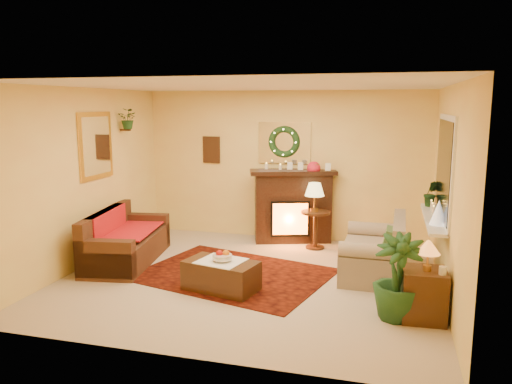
% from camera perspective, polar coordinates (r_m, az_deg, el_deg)
% --- Properties ---
extents(floor, '(5.00, 5.00, 0.00)m').
position_cam_1_polar(floor, '(6.96, -0.77, -9.86)').
color(floor, beige).
rests_on(floor, ground).
extents(ceiling, '(5.00, 5.00, 0.00)m').
position_cam_1_polar(ceiling, '(6.55, -0.82, 12.07)').
color(ceiling, white).
rests_on(ceiling, ground).
extents(wall_back, '(5.00, 5.00, 0.00)m').
position_cam_1_polar(wall_back, '(8.79, 3.25, 3.03)').
color(wall_back, '#EFD88C').
rests_on(wall_back, ground).
extents(wall_front, '(5.00, 5.00, 0.00)m').
position_cam_1_polar(wall_front, '(4.55, -8.64, -3.61)').
color(wall_front, '#EFD88C').
rests_on(wall_front, ground).
extents(wall_left, '(4.50, 4.50, 0.00)m').
position_cam_1_polar(wall_left, '(7.69, -19.00, 1.51)').
color(wall_left, '#EFD88C').
rests_on(wall_left, ground).
extents(wall_right, '(4.50, 4.50, 0.00)m').
position_cam_1_polar(wall_right, '(6.42, 21.21, -0.22)').
color(wall_right, '#EFD88C').
rests_on(wall_right, ground).
extents(area_rug, '(2.91, 2.45, 0.01)m').
position_cam_1_polar(area_rug, '(7.12, -2.60, -9.35)').
color(area_rug, maroon).
rests_on(area_rug, floor).
extents(sofa, '(1.08, 1.93, 0.79)m').
position_cam_1_polar(sofa, '(7.80, -14.55, -4.68)').
color(sofa, '#4E361B').
rests_on(sofa, floor).
extents(red_throw, '(0.74, 1.20, 0.02)m').
position_cam_1_polar(red_throw, '(7.91, -14.29, -4.28)').
color(red_throw, red).
rests_on(red_throw, sofa).
extents(fireplace, '(1.36, 0.79, 1.19)m').
position_cam_1_polar(fireplace, '(8.67, 4.22, -2.10)').
color(fireplace, '#322419').
rests_on(fireplace, floor).
extents(poinsettia, '(0.23, 0.23, 0.23)m').
position_cam_1_polar(poinsettia, '(8.48, 6.61, 2.73)').
color(poinsettia, red).
rests_on(poinsettia, fireplace).
extents(mantel_candle_a, '(0.06, 0.06, 0.19)m').
position_cam_1_polar(mantel_candle_a, '(8.63, 1.21, 2.65)').
color(mantel_candle_a, white).
rests_on(mantel_candle_a, fireplace).
extents(mantel_candle_b, '(0.06, 0.06, 0.17)m').
position_cam_1_polar(mantel_candle_b, '(8.56, 2.80, 2.58)').
color(mantel_candle_b, white).
rests_on(mantel_candle_b, fireplace).
extents(mantel_mirror, '(0.92, 0.02, 0.72)m').
position_cam_1_polar(mantel_mirror, '(8.73, 3.25, 5.62)').
color(mantel_mirror, white).
rests_on(mantel_mirror, wall_back).
extents(wreath, '(0.55, 0.11, 0.55)m').
position_cam_1_polar(wreath, '(8.69, 3.20, 5.74)').
color(wreath, '#194719').
rests_on(wreath, wall_back).
extents(wall_art, '(0.32, 0.03, 0.48)m').
position_cam_1_polar(wall_art, '(9.12, -5.11, 4.84)').
color(wall_art, '#381E11').
rests_on(wall_art, wall_back).
extents(gold_mirror, '(0.03, 0.84, 1.00)m').
position_cam_1_polar(gold_mirror, '(7.88, -17.84, 5.06)').
color(gold_mirror, gold).
rests_on(gold_mirror, wall_left).
extents(hanging_plant, '(0.33, 0.28, 0.36)m').
position_cam_1_polar(hanging_plant, '(8.44, -14.34, 7.02)').
color(hanging_plant, '#194719').
rests_on(hanging_plant, wall_left).
extents(loveseat, '(0.85, 1.44, 0.82)m').
position_cam_1_polar(loveseat, '(7.18, 13.29, -5.97)').
color(loveseat, gray).
rests_on(loveseat, floor).
extents(window_frame, '(0.03, 1.86, 1.36)m').
position_cam_1_polar(window_frame, '(6.92, 20.76, 2.60)').
color(window_frame, white).
rests_on(window_frame, wall_right).
extents(window_glass, '(0.02, 1.70, 1.22)m').
position_cam_1_polar(window_glass, '(6.92, 20.64, 2.61)').
color(window_glass, black).
rests_on(window_glass, wall_right).
extents(window_sill, '(0.22, 1.86, 0.04)m').
position_cam_1_polar(window_sill, '(7.02, 19.57, -2.86)').
color(window_sill, white).
rests_on(window_sill, wall_right).
extents(mini_tree, '(0.22, 0.22, 0.32)m').
position_cam_1_polar(mini_tree, '(6.56, 20.14, -2.26)').
color(mini_tree, white).
rests_on(mini_tree, window_sill).
extents(sill_plant, '(0.28, 0.22, 0.51)m').
position_cam_1_polar(sill_plant, '(7.69, 19.41, -0.14)').
color(sill_plant, black).
rests_on(sill_plant, window_sill).
extents(side_table_round, '(0.57, 0.57, 0.63)m').
position_cam_1_polar(side_table_round, '(8.33, 6.79, -4.24)').
color(side_table_round, '#4F281D').
rests_on(side_table_round, floor).
extents(lamp_cream, '(0.32, 0.32, 0.49)m').
position_cam_1_polar(lamp_cream, '(8.19, 6.70, -0.51)').
color(lamp_cream, '#EBD67E').
rests_on(lamp_cream, side_table_round).
extents(end_table_square, '(0.49, 0.49, 0.57)m').
position_cam_1_polar(end_table_square, '(5.93, 18.60, -11.20)').
color(end_table_square, '#492313').
rests_on(end_table_square, floor).
extents(lamp_tiffany, '(0.26, 0.26, 0.38)m').
position_cam_1_polar(lamp_tiffany, '(5.77, 19.05, -6.85)').
color(lamp_tiffany, orange).
rests_on(lamp_tiffany, end_table_square).
extents(coffee_table, '(1.01, 0.70, 0.39)m').
position_cam_1_polar(coffee_table, '(6.49, -4.00, -9.40)').
color(coffee_table, black).
rests_on(coffee_table, floor).
extents(fruit_bowl, '(0.25, 0.25, 0.06)m').
position_cam_1_polar(fruit_bowl, '(6.40, -3.87, -7.41)').
color(fruit_bowl, silver).
rests_on(fruit_bowl, coffee_table).
extents(floor_palm, '(1.62, 1.62, 2.88)m').
position_cam_1_polar(floor_palm, '(5.80, 15.87, -9.65)').
color(floor_palm, '#266319').
rests_on(floor_palm, floor).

